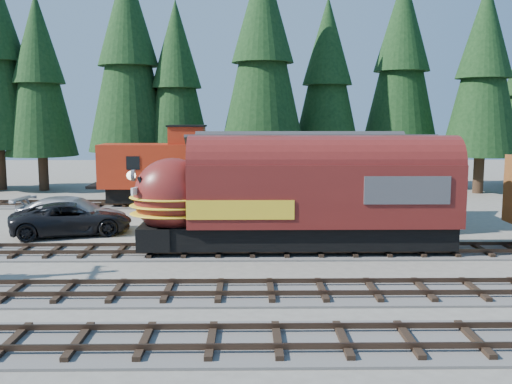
{
  "coord_description": "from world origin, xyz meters",
  "views": [
    {
      "loc": [
        -3.19,
        -21.35,
        6.18
      ],
      "look_at": [
        -2.83,
        4.0,
        2.81
      ],
      "focal_mm": 40.0,
      "sensor_mm": 36.0,
      "label": 1
    }
  ],
  "objects_px": {
    "depot": "(305,174)",
    "pickup_truck_b": "(73,214)",
    "caboose": "(174,169)",
    "pickup_truck_a": "(72,219)",
    "locomotive": "(288,201)"
  },
  "relations": [
    {
      "from": "caboose",
      "to": "pickup_truck_a",
      "type": "distance_m",
      "value": 10.74
    },
    {
      "from": "depot",
      "to": "caboose",
      "type": "xyz_separation_m",
      "value": [
        -8.32,
        7.5,
        -0.4
      ]
    },
    {
      "from": "pickup_truck_b",
      "to": "locomotive",
      "type": "bearing_deg",
      "value": -105.78
    },
    {
      "from": "caboose",
      "to": "pickup_truck_a",
      "type": "xyz_separation_m",
      "value": [
        -4.15,
        -9.76,
        -1.71
      ]
    },
    {
      "from": "depot",
      "to": "caboose",
      "type": "relative_size",
      "value": 1.29
    },
    {
      "from": "depot",
      "to": "pickup_truck_b",
      "type": "bearing_deg",
      "value": -175.38
    },
    {
      "from": "locomotive",
      "to": "caboose",
      "type": "xyz_separation_m",
      "value": [
        -6.95,
        14.0,
        0.18
      ]
    },
    {
      "from": "caboose",
      "to": "pickup_truck_a",
      "type": "height_order",
      "value": "caboose"
    },
    {
      "from": "depot",
      "to": "pickup_truck_b",
      "type": "xyz_separation_m",
      "value": [
        -12.78,
        -1.03,
        -2.06
      ]
    },
    {
      "from": "caboose",
      "to": "pickup_truck_b",
      "type": "xyz_separation_m",
      "value": [
        -4.47,
        -8.53,
        -1.66
      ]
    },
    {
      "from": "locomotive",
      "to": "caboose",
      "type": "height_order",
      "value": "caboose"
    },
    {
      "from": "pickup_truck_a",
      "to": "pickup_truck_b",
      "type": "relative_size",
      "value": 0.99
    },
    {
      "from": "depot",
      "to": "pickup_truck_b",
      "type": "height_order",
      "value": "depot"
    },
    {
      "from": "caboose",
      "to": "pickup_truck_a",
      "type": "relative_size",
      "value": 1.61
    },
    {
      "from": "pickup_truck_a",
      "to": "pickup_truck_b",
      "type": "height_order",
      "value": "pickup_truck_b"
    }
  ]
}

